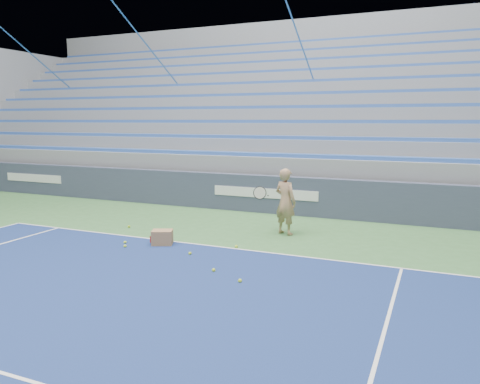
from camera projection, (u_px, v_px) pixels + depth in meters
name	position (u px, v px, depth m)	size (l,w,h in m)	color
sponsor_barrier	(266.00, 194.00, 13.73)	(30.00, 0.32, 1.10)	#373E54
bleachers	(316.00, 129.00, 18.65)	(31.00, 9.15, 7.30)	gray
tennis_player	(285.00, 201.00, 11.08)	(0.94, 0.90, 1.58)	tan
ball_box	(162.00, 238.00, 10.21)	(0.53, 0.48, 0.33)	#966F48
tennis_ball_0	(125.00, 242.00, 10.31)	(0.07, 0.07, 0.07)	#B9D82C
tennis_ball_1	(240.00, 281.00, 7.85)	(0.07, 0.07, 0.07)	#B9D82C
tennis_ball_2	(214.00, 270.00, 8.41)	(0.07, 0.07, 0.07)	#B9D82C
tennis_ball_3	(129.00, 226.00, 11.85)	(0.07, 0.07, 0.07)	#B9D82C
tennis_ball_4	(190.00, 253.00, 9.46)	(0.07, 0.07, 0.07)	#B9D82C
tennis_ball_5	(125.00, 246.00, 10.00)	(0.07, 0.07, 0.07)	#B9D82C
tennis_ball_6	(236.00, 247.00, 9.97)	(0.07, 0.07, 0.07)	#B9D82C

